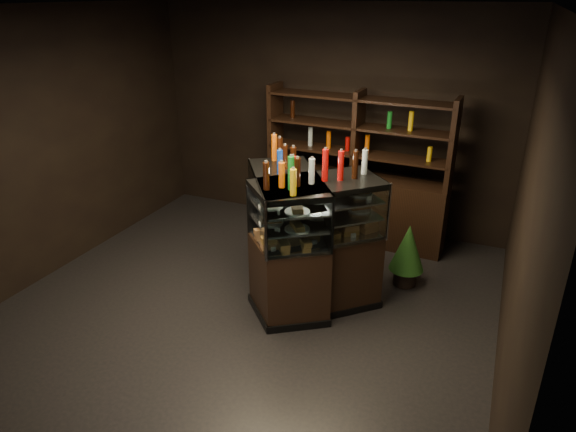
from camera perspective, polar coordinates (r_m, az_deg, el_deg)
name	(u,v)px	position (r m, az deg, el deg)	size (l,w,h in m)	color
ground	(249,305)	(5.65, -4.35, -9.80)	(5.00, 5.00, 0.00)	black
room_shell	(243,128)	(4.85, -5.06, 9.67)	(5.02, 5.02, 3.01)	black
display_case	(301,262)	(5.46, 1.48, -5.12)	(1.66, 1.45, 1.42)	black
food_display	(302,212)	(5.20, 1.51, 0.44)	(1.24, 1.08, 0.44)	#B68241
bottles_top	(302,165)	(5.03, 1.61, 5.70)	(1.07, 0.94, 0.30)	#147223
potted_conifer	(408,247)	(5.92, 13.21, -3.34)	(0.39, 0.39, 0.84)	black
back_shelving	(354,196)	(6.89, 7.39, 2.23)	(2.42, 0.52, 2.00)	black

